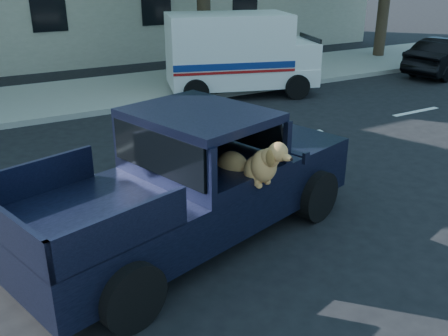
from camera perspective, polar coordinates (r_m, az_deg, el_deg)
name	(u,v)px	position (r m, az deg, el deg)	size (l,w,h in m)	color
ground	(210,255)	(6.79, -1.63, -9.88)	(120.00, 120.00, 0.00)	black
far_sidewalk	(54,99)	(14.95, -18.81, 7.46)	(60.00, 4.00, 0.15)	gray
lane_stripes	(217,151)	(10.33, -0.84, 1.90)	(21.60, 0.14, 0.01)	silver
pickup_truck	(184,200)	(6.87, -4.55, -3.67)	(5.39, 3.30, 1.81)	black
mail_truck	(238,60)	(14.87, 1.58, 12.27)	(4.62, 3.19, 2.32)	silver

